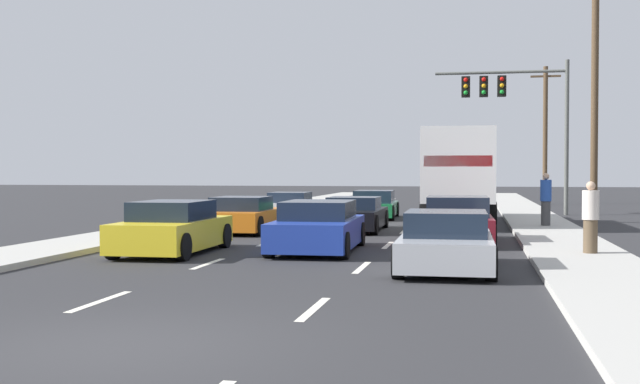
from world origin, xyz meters
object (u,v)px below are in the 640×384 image
(pedestrian_mid_block, at_px, (591,217))
(traffic_signal_mast, at_px, (506,98))
(car_yellow, at_px, (173,229))
(car_blue, at_px, (318,228))
(car_white, at_px, (291,207))
(car_green, at_px, (374,205))
(car_silver, at_px, (446,243))
(pedestrian_near_corner, at_px, (546,199))
(car_maroon, at_px, (457,221))
(utility_pole_far, at_px, (545,133))
(car_black, at_px, (354,215))
(utility_pole_mid, at_px, (595,89))
(car_orange, at_px, (243,216))
(box_truck, at_px, (458,172))

(pedestrian_mid_block, bearing_deg, traffic_signal_mast, 93.63)
(car_yellow, bearing_deg, car_blue, 18.50)
(car_white, distance_m, car_green, 3.58)
(car_blue, xyz_separation_m, pedestrian_mid_block, (6.51, -0.47, 0.37))
(car_green, bearing_deg, car_blue, -88.66)
(car_silver, bearing_deg, car_green, 102.10)
(pedestrian_mid_block, bearing_deg, pedestrian_near_corner, 91.21)
(car_white, bearing_deg, car_blue, -73.68)
(car_green, bearing_deg, traffic_signal_mast, 36.81)
(car_silver, distance_m, traffic_signal_mast, 21.83)
(traffic_signal_mast, bearing_deg, car_silver, -95.45)
(car_maroon, distance_m, utility_pole_far, 27.87)
(car_yellow, height_order, car_maroon, car_maroon)
(car_silver, bearing_deg, car_yellow, 163.63)
(car_blue, bearing_deg, car_silver, -43.42)
(car_black, distance_m, utility_pole_mid, 11.50)
(utility_pole_far, bearing_deg, pedestrian_mid_block, -93.04)
(car_green, bearing_deg, utility_pole_far, 62.66)
(car_black, distance_m, pedestrian_near_corner, 6.73)
(car_orange, height_order, car_black, car_orange)
(car_blue, distance_m, utility_pole_mid, 16.05)
(pedestrian_mid_block, bearing_deg, utility_pole_mid, 81.49)
(car_silver, bearing_deg, pedestrian_near_corner, 75.74)
(pedestrian_mid_block, bearing_deg, utility_pole_far, 86.96)
(car_orange, height_order, pedestrian_near_corner, pedestrian_near_corner)
(car_blue, bearing_deg, car_orange, 123.67)
(car_orange, distance_m, car_blue, 6.52)
(box_truck, relative_size, car_silver, 2.14)
(car_orange, height_order, traffic_signal_mast, traffic_signal_mast)
(car_yellow, distance_m, utility_pole_mid, 18.94)
(car_green, distance_m, car_blue, 13.82)
(car_silver, relative_size, pedestrian_near_corner, 2.26)
(box_truck, height_order, traffic_signal_mast, traffic_signal_mast)
(box_truck, distance_m, car_maroon, 7.89)
(box_truck, bearing_deg, car_maroon, -89.02)
(box_truck, distance_m, utility_pole_far, 20.18)
(car_black, height_order, car_maroon, car_maroon)
(pedestrian_near_corner, bearing_deg, box_truck, 146.01)
(car_maroon, relative_size, pedestrian_mid_block, 2.63)
(car_blue, xyz_separation_m, car_maroon, (3.41, 2.97, 0.01))
(traffic_signal_mast, bearing_deg, box_truck, -105.66)
(utility_pole_mid, height_order, pedestrian_near_corner, utility_pole_mid)
(car_white, distance_m, utility_pole_mid, 13.07)
(box_truck, distance_m, utility_pole_mid, 6.47)
(pedestrian_near_corner, height_order, pedestrian_mid_block, pedestrian_near_corner)
(car_blue, xyz_separation_m, traffic_signal_mast, (5.33, 18.05, 4.84))
(car_black, height_order, car_silver, car_silver)
(box_truck, bearing_deg, traffic_signal_mast, 74.34)
(car_blue, height_order, box_truck, box_truck)
(car_orange, bearing_deg, pedestrian_near_corner, 18.18)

